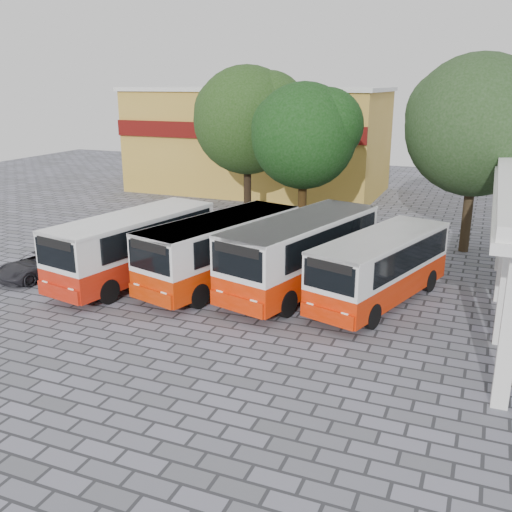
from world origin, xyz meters
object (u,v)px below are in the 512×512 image
at_px(bus_centre_right, 302,250).
at_px(bus_far_left, 134,243).
at_px(bus_far_right, 381,264).
at_px(bus_centre_left, 221,247).
at_px(parked_car, 41,264).

bearing_deg(bus_centre_right, bus_far_left, -152.47).
distance_m(bus_far_left, bus_far_right, 10.87).
xyz_separation_m(bus_far_left, bus_centre_left, (3.86, 0.98, -0.01)).
bearing_deg(bus_centre_left, bus_centre_right, 26.01).
xyz_separation_m(bus_far_right, parked_car, (-15.17, -2.68, -1.05)).
xyz_separation_m(bus_centre_left, parked_car, (-8.26, -2.19, -1.16)).
relative_size(bus_centre_left, bus_far_right, 1.06).
relative_size(bus_centre_right, bus_far_right, 1.12).
xyz_separation_m(bus_far_left, bus_centre_right, (7.37, 1.62, 0.08)).
height_order(bus_centre_right, bus_far_right, bus_centre_right).
relative_size(bus_far_left, bus_centre_right, 0.95).
distance_m(bus_far_left, bus_centre_right, 7.55).
height_order(bus_far_left, bus_centre_right, bus_centre_right).
bearing_deg(parked_car, bus_centre_right, 26.79).
bearing_deg(bus_far_right, parked_car, -152.69).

